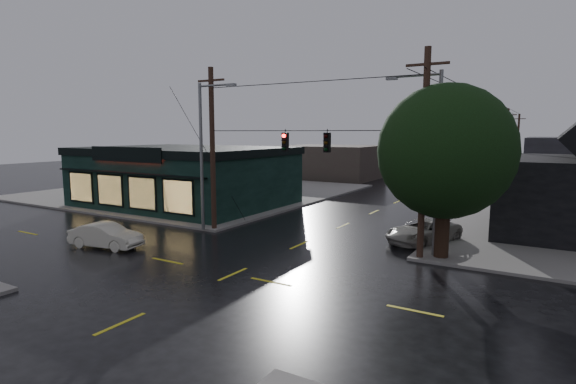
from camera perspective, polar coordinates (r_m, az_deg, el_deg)
The scene contains 15 objects.
ground_plane at distance 20.27m, azimuth -7.01°, elevation -10.33°, with size 160.00×160.00×0.00m, color black.
sidewalk_nw at distance 47.88m, azimuth -11.36°, elevation 0.11°, with size 28.00×28.00×0.15m, color gray.
pizza_shop at distance 39.08m, azimuth -12.92°, elevation 2.06°, with size 16.30×12.34×4.90m.
corner_tree at distance 22.74m, azimuth 19.39°, elevation 4.84°, with size 6.46×6.46×8.39m.
utility_pole_nw at distance 29.11m, azimuth -9.34°, elevation -4.82°, with size 2.00×0.32×10.15m, color black, non-canonical shape.
utility_pole_ne at distance 23.22m, azimuth 16.36°, elevation -8.25°, with size 2.00×0.32×10.15m, color black, non-canonical shape.
utility_pole_far_a at distance 43.99m, azimuth 23.36°, elevation -1.13°, with size 2.00×0.32×9.65m, color black, non-canonical shape.
utility_pole_far_b at distance 63.75m, azimuth 25.71°, elevation 1.28°, with size 2.00×0.32×9.15m, color black, non-canonical shape.
utility_pole_far_c at distance 83.62m, azimuth 26.94°, elevation 2.55°, with size 2.00×0.32×9.15m, color black, non-canonical shape.
span_signal_assembly at distance 24.70m, azimuth 2.25°, elevation 6.40°, with size 13.00×0.48×1.23m.
streetlight_nw at distance 28.78m, azimuth -10.70°, elevation -5.00°, with size 5.40×0.30×9.15m, color slate, non-canonical shape.
streetlight_ne at distance 23.77m, azimuth 17.97°, elevation -7.94°, with size 5.40×0.30×9.15m, color slate, non-canonical shape.
bg_building_west at distance 61.10m, azimuth 5.58°, elevation 3.83°, with size 12.00×10.00×4.40m, color #3F312E.
sedan_cream at distance 26.29m, azimuth -22.13°, elevation -5.16°, with size 1.41×4.04×1.33m, color beige.
suv_silver at distance 26.55m, azimuth 16.81°, elevation -4.79°, with size 2.22×4.80×1.34m, color gray.
Camera 1 is at (11.85, -15.21, 6.24)m, focal length 28.00 mm.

